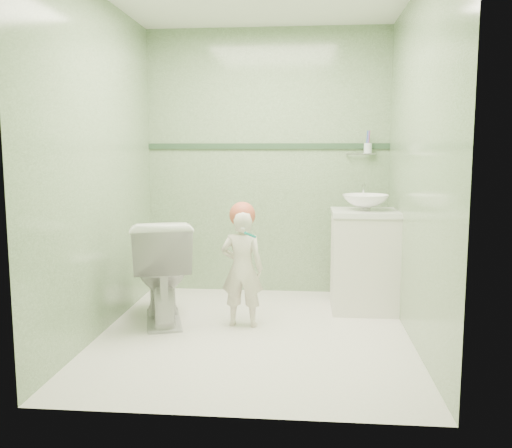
# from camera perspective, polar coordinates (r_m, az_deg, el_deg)

# --- Properties ---
(ground) EXTENTS (2.50, 2.50, 0.00)m
(ground) POSITION_cam_1_polar(r_m,az_deg,el_deg) (4.04, -0.20, -11.33)
(ground) COLOR silver
(ground) RESTS_ON ground
(room_shell) EXTENTS (2.50, 2.54, 2.40)m
(room_shell) POSITION_cam_1_polar(r_m,az_deg,el_deg) (3.82, -0.21, 5.96)
(room_shell) COLOR gray
(room_shell) RESTS_ON ground
(trim_stripe) EXTENTS (2.20, 0.02, 0.05)m
(trim_stripe) POSITION_cam_1_polar(r_m,az_deg,el_deg) (5.05, 1.15, 8.08)
(trim_stripe) COLOR #2C4930
(trim_stripe) RESTS_ON room_shell
(vanity) EXTENTS (0.52, 0.50, 0.80)m
(vanity) POSITION_cam_1_polar(r_m,az_deg,el_deg) (4.61, 11.11, -3.90)
(vanity) COLOR white
(vanity) RESTS_ON ground
(counter) EXTENTS (0.54, 0.52, 0.04)m
(counter) POSITION_cam_1_polar(r_m,az_deg,el_deg) (4.55, 11.24, 1.16)
(counter) COLOR white
(counter) RESTS_ON vanity
(basin) EXTENTS (0.37, 0.37, 0.13)m
(basin) POSITION_cam_1_polar(r_m,az_deg,el_deg) (4.54, 11.27, 2.22)
(basin) COLOR white
(basin) RESTS_ON counter
(faucet) EXTENTS (0.03, 0.13, 0.18)m
(faucet) POSITION_cam_1_polar(r_m,az_deg,el_deg) (4.72, 11.07, 3.39)
(faucet) COLOR silver
(faucet) RESTS_ON counter
(cup_holder) EXTENTS (0.26, 0.07, 0.21)m
(cup_holder) POSITION_cam_1_polar(r_m,az_deg,el_deg) (5.01, 11.44, 7.71)
(cup_holder) COLOR silver
(cup_holder) RESTS_ON room_shell
(toilet) EXTENTS (0.65, 0.88, 0.80)m
(toilet) POSITION_cam_1_polar(r_m,az_deg,el_deg) (4.30, -9.78, -4.74)
(toilet) COLOR white
(toilet) RESTS_ON ground
(toddler) EXTENTS (0.33, 0.22, 0.87)m
(toddler) POSITION_cam_1_polar(r_m,az_deg,el_deg) (4.11, -1.44, -4.66)
(toddler) COLOR beige
(toddler) RESTS_ON ground
(hair_cap) EXTENTS (0.19, 0.19, 0.19)m
(hair_cap) POSITION_cam_1_polar(r_m,az_deg,el_deg) (4.06, -1.42, 0.96)
(hair_cap) COLOR #BC543A
(hair_cap) RESTS_ON toddler
(teal_toothbrush) EXTENTS (0.11, 0.13, 0.08)m
(teal_toothbrush) POSITION_cam_1_polar(r_m,az_deg,el_deg) (3.92, -0.68, -1.07)
(teal_toothbrush) COLOR #0A8677
(teal_toothbrush) RESTS_ON toddler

